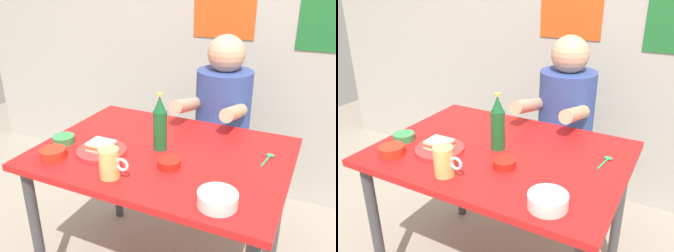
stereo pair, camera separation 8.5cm
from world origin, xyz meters
The scene contains 13 objects.
wall_back centered at (0.00, 1.05, 1.30)m, with size 4.40×0.09×2.60m.
dining_table centered at (0.00, 0.00, 0.65)m, with size 1.10×0.80×0.74m.
stool centered at (0.08, 0.63, 0.35)m, with size 0.34×0.34×0.45m.
person_seated centered at (0.08, 0.62, 0.77)m, with size 0.33×0.56×0.72m.
plate_orange centered at (-0.24, -0.13, 0.75)m, with size 0.22×0.22×0.01m, color red.
sandwich centered at (-0.24, -0.13, 0.77)m, with size 0.11×0.09×0.04m.
beer_mug centered at (-0.09, -0.29, 0.80)m, with size 0.13×0.08×0.12m.
beer_bottle centered at (-0.02, 0.01, 0.86)m, with size 0.06×0.06×0.26m.
sambal_bowl_red centered at (0.09, -0.12, 0.76)m, with size 0.10×0.10×0.03m.
rice_bowl_white centered at (0.35, -0.29, 0.77)m, with size 0.14×0.14×0.05m.
dip_bowl_green centered at (-0.45, -0.13, 0.76)m, with size 0.10×0.10×0.03m.
sauce_bowl_chili centered at (-0.40, -0.26, 0.76)m, with size 0.11×0.11×0.04m.
spoon centered at (0.44, 0.12, 0.75)m, with size 0.04×0.12×0.01m.
Camera 1 is at (0.62, -1.27, 1.46)m, focal length 37.89 mm.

